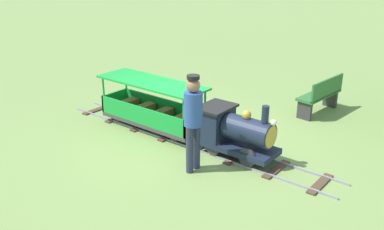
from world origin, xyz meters
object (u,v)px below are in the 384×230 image
at_px(passenger_car, 152,110).
at_px(park_bench, 321,95).
at_px(locomotive, 234,131).
at_px(conductor_person, 193,116).

bearing_deg(passenger_car, park_bench, 142.69).
height_order(locomotive, park_bench, locomotive).
relative_size(locomotive, passenger_car, 0.61).
distance_m(passenger_car, park_bench, 3.75).
relative_size(locomotive, conductor_person, 0.89).
distance_m(locomotive, passenger_car, 1.93).
bearing_deg(passenger_car, locomotive, 90.00).
bearing_deg(conductor_person, park_bench, 171.64).
distance_m(locomotive, conductor_person, 0.99).
distance_m(passenger_car, conductor_person, 1.98).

